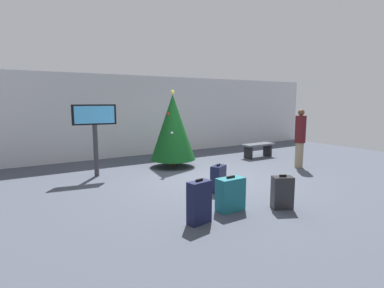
% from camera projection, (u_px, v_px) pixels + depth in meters
% --- Properties ---
extents(ground_plane, '(16.00, 16.00, 0.00)m').
position_uv_depth(ground_plane, '(211.00, 178.00, 7.73)').
color(ground_plane, '#424754').
extents(back_wall, '(16.00, 0.20, 2.84)m').
position_uv_depth(back_wall, '(145.00, 116.00, 11.02)').
color(back_wall, silver).
rests_on(back_wall, ground_plane).
extents(holiday_tree, '(1.33, 1.33, 2.27)m').
position_uv_depth(holiday_tree, '(173.00, 127.00, 8.95)').
color(holiday_tree, '#4C3319').
rests_on(holiday_tree, ground_plane).
extents(flight_info_kiosk, '(1.09, 0.25, 1.87)m').
position_uv_depth(flight_info_kiosk, '(95.00, 125.00, 7.79)').
color(flight_info_kiosk, '#333338').
rests_on(flight_info_kiosk, ground_plane).
extents(waiting_bench, '(1.21, 0.44, 0.48)m').
position_uv_depth(waiting_bench, '(258.00, 147.00, 10.56)').
color(waiting_bench, '#4C5159').
rests_on(waiting_bench, ground_plane).
extents(traveller_0, '(0.39, 0.39, 1.72)m').
position_uv_depth(traveller_0, '(300.00, 137.00, 8.87)').
color(traveller_0, gray).
rests_on(traveller_0, ground_plane).
extents(suitcase_0, '(0.43, 0.36, 0.64)m').
position_uv_depth(suitcase_0, '(282.00, 192.00, 5.57)').
color(suitcase_0, '#232326').
rests_on(suitcase_0, ground_plane).
extents(suitcase_1, '(0.42, 0.26, 0.74)m').
position_uv_depth(suitcase_1, '(199.00, 202.00, 4.88)').
color(suitcase_1, '#141938').
rests_on(suitcase_1, ground_plane).
extents(suitcase_2, '(0.43, 0.37, 0.62)m').
position_uv_depth(suitcase_2, '(218.00, 179.00, 6.58)').
color(suitcase_2, '#141938').
rests_on(suitcase_2, ground_plane).
extents(suitcase_3, '(0.51, 0.27, 0.64)m').
position_uv_depth(suitcase_3, '(230.00, 194.00, 5.45)').
color(suitcase_3, '#19606B').
rests_on(suitcase_3, ground_plane).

